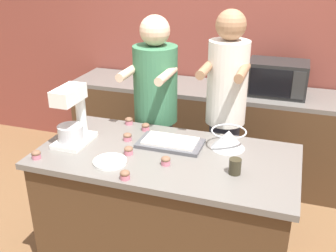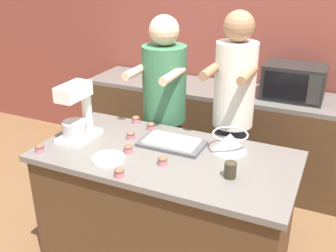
{
  "view_description": "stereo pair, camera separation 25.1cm",
  "coord_description": "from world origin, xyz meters",
  "px_view_note": "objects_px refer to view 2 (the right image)",
  "views": [
    {
      "loc": [
        0.73,
        -2.14,
        2.09
      ],
      "look_at": [
        0.0,
        0.04,
        1.08
      ],
      "focal_mm": 42.0,
      "sensor_mm": 36.0,
      "label": 1
    },
    {
      "loc": [
        0.96,
        -2.05,
        2.09
      ],
      "look_at": [
        0.0,
        0.04,
        1.08
      ],
      "focal_mm": 42.0,
      "sensor_mm": 36.0,
      "label": 2
    }
  ],
  "objects_px": {
    "cupcake_0": "(151,126)",
    "person_left": "(164,116)",
    "person_right": "(232,121)",
    "cupcake_3": "(39,148)",
    "microwave_oven": "(294,82)",
    "baking_tray": "(172,143)",
    "cupcake_1": "(119,172)",
    "cupcake_5": "(136,119)",
    "stand_mixer": "(77,115)",
    "drinking_glass": "(230,170)",
    "cupcake_6": "(128,148)",
    "cupcake_2": "(131,135)",
    "mixing_bowl": "(230,141)",
    "cupcake_4": "(162,160)",
    "small_plate": "(108,159)"
  },
  "relations": [
    {
      "from": "drinking_glass",
      "to": "cupcake_6",
      "type": "relative_size",
      "value": 1.61
    },
    {
      "from": "mixing_bowl",
      "to": "baking_tray",
      "type": "xyz_separation_m",
      "value": [
        -0.38,
        -0.08,
        -0.05
      ]
    },
    {
      "from": "stand_mixer",
      "to": "mixing_bowl",
      "type": "xyz_separation_m",
      "value": [
        1.02,
        0.25,
        -0.11
      ]
    },
    {
      "from": "cupcake_0",
      "to": "cupcake_4",
      "type": "bearing_deg",
      "value": -55.3
    },
    {
      "from": "small_plate",
      "to": "cupcake_4",
      "type": "xyz_separation_m",
      "value": [
        0.34,
        0.09,
        0.02
      ]
    },
    {
      "from": "mixing_bowl",
      "to": "small_plate",
      "type": "height_order",
      "value": "mixing_bowl"
    },
    {
      "from": "stand_mixer",
      "to": "cupcake_2",
      "type": "bearing_deg",
      "value": 23.46
    },
    {
      "from": "stand_mixer",
      "to": "cupcake_0",
      "type": "distance_m",
      "value": 0.54
    },
    {
      "from": "drinking_glass",
      "to": "person_right",
      "type": "bearing_deg",
      "value": 105.36
    },
    {
      "from": "cupcake_0",
      "to": "cupcake_3",
      "type": "bearing_deg",
      "value": -128.5
    },
    {
      "from": "cupcake_5",
      "to": "microwave_oven",
      "type": "bearing_deg",
      "value": 45.5
    },
    {
      "from": "person_left",
      "to": "person_right",
      "type": "bearing_deg",
      "value": -0.09
    },
    {
      "from": "baking_tray",
      "to": "person_right",
      "type": "bearing_deg",
      "value": 59.41
    },
    {
      "from": "mixing_bowl",
      "to": "cupcake_4",
      "type": "bearing_deg",
      "value": -132.48
    },
    {
      "from": "cupcake_6",
      "to": "cupcake_3",
      "type": "bearing_deg",
      "value": -156.0
    },
    {
      "from": "baking_tray",
      "to": "stand_mixer",
      "type": "bearing_deg",
      "value": -165.23
    },
    {
      "from": "baking_tray",
      "to": "cupcake_1",
      "type": "distance_m",
      "value": 0.51
    },
    {
      "from": "baking_tray",
      "to": "small_plate",
      "type": "height_order",
      "value": "baking_tray"
    },
    {
      "from": "baking_tray",
      "to": "cupcake_1",
      "type": "bearing_deg",
      "value": -102.55
    },
    {
      "from": "mixing_bowl",
      "to": "cupcake_2",
      "type": "relative_size",
      "value": 3.99
    },
    {
      "from": "cupcake_6",
      "to": "person_right",
      "type": "bearing_deg",
      "value": 54.19
    },
    {
      "from": "cupcake_3",
      "to": "cupcake_6",
      "type": "xyz_separation_m",
      "value": [
        0.53,
        0.24,
        0.0
      ]
    },
    {
      "from": "cupcake_2",
      "to": "cupcake_3",
      "type": "bearing_deg",
      "value": -136.07
    },
    {
      "from": "cupcake_0",
      "to": "person_left",
      "type": "bearing_deg",
      "value": 95.76
    },
    {
      "from": "drinking_glass",
      "to": "cupcake_0",
      "type": "distance_m",
      "value": 0.84
    },
    {
      "from": "baking_tray",
      "to": "cupcake_5",
      "type": "xyz_separation_m",
      "value": [
        -0.41,
        0.24,
        0.01
      ]
    },
    {
      "from": "person_left",
      "to": "cupcake_6",
      "type": "bearing_deg",
      "value": -84.63
    },
    {
      "from": "cupcake_6",
      "to": "drinking_glass",
      "type": "bearing_deg",
      "value": -2.17
    },
    {
      "from": "cupcake_0",
      "to": "cupcake_1",
      "type": "height_order",
      "value": "same"
    },
    {
      "from": "person_left",
      "to": "cupcake_1",
      "type": "xyz_separation_m",
      "value": [
        0.17,
        -0.98,
        0.04
      ]
    },
    {
      "from": "small_plate",
      "to": "cupcake_5",
      "type": "xyz_separation_m",
      "value": [
        -0.13,
        0.6,
        0.02
      ]
    },
    {
      "from": "baking_tray",
      "to": "cupcake_5",
      "type": "height_order",
      "value": "cupcake_5"
    },
    {
      "from": "drinking_glass",
      "to": "cupcake_1",
      "type": "xyz_separation_m",
      "value": [
        -0.59,
        -0.26,
        -0.02
      ]
    },
    {
      "from": "cupcake_0",
      "to": "cupcake_4",
      "type": "height_order",
      "value": "same"
    },
    {
      "from": "cupcake_0",
      "to": "cupcake_4",
      "type": "distance_m",
      "value": 0.54
    },
    {
      "from": "stand_mixer",
      "to": "microwave_oven",
      "type": "xyz_separation_m",
      "value": [
        1.24,
        1.44,
        -0.01
      ]
    },
    {
      "from": "drinking_glass",
      "to": "cupcake_1",
      "type": "relative_size",
      "value": 1.61
    },
    {
      "from": "stand_mixer",
      "to": "drinking_glass",
      "type": "distance_m",
      "value": 1.13
    },
    {
      "from": "person_right",
      "to": "cupcake_3",
      "type": "relative_size",
      "value": 29.56
    },
    {
      "from": "person_right",
      "to": "stand_mixer",
      "type": "xyz_separation_m",
      "value": [
        -0.92,
        -0.64,
        0.13
      ]
    },
    {
      "from": "mixing_bowl",
      "to": "drinking_glass",
      "type": "xyz_separation_m",
      "value": [
        0.1,
        -0.32,
        -0.02
      ]
    },
    {
      "from": "person_left",
      "to": "cupcake_3",
      "type": "xyz_separation_m",
      "value": [
        -0.47,
        -0.93,
        0.04
      ]
    },
    {
      "from": "microwave_oven",
      "to": "small_plate",
      "type": "distance_m",
      "value": 1.85
    },
    {
      "from": "person_right",
      "to": "microwave_oven",
      "type": "height_order",
      "value": "person_right"
    },
    {
      "from": "drinking_glass",
      "to": "microwave_oven",
      "type": "bearing_deg",
      "value": 85.41
    },
    {
      "from": "cupcake_0",
      "to": "cupcake_5",
      "type": "height_order",
      "value": "same"
    },
    {
      "from": "mixing_bowl",
      "to": "cupcake_6",
      "type": "xyz_separation_m",
      "value": [
        -0.59,
        -0.3,
        -0.04
      ]
    },
    {
      "from": "person_right",
      "to": "cupcake_1",
      "type": "xyz_separation_m",
      "value": [
        -0.39,
        -0.98,
        -0.01
      ]
    },
    {
      "from": "stand_mixer",
      "to": "baking_tray",
      "type": "height_order",
      "value": "stand_mixer"
    },
    {
      "from": "cupcake_4",
      "to": "person_right",
      "type": "bearing_deg",
      "value": 73.17
    }
  ]
}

